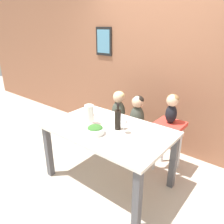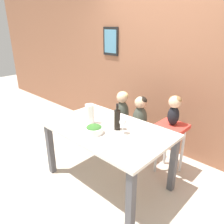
{
  "view_description": "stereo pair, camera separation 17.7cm",
  "coord_description": "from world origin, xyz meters",
  "views": [
    {
      "loc": [
        1.45,
        -1.73,
        1.83
      ],
      "look_at": [
        0.0,
        0.07,
        0.91
      ],
      "focal_mm": 35.0,
      "sensor_mm": 36.0,
      "label": 1
    },
    {
      "loc": [
        1.58,
        -1.61,
        1.83
      ],
      "look_at": [
        0.0,
        0.07,
        0.91
      ],
      "focal_mm": 35.0,
      "sensor_mm": 36.0,
      "label": 2
    }
  ],
  "objects": [
    {
      "name": "chair_right_highchair",
      "position": [
        0.45,
        0.67,
        0.53
      ],
      "size": [
        0.35,
        0.32,
        0.69
      ],
      "color": "silver",
      "rests_on": "ground_plane"
    },
    {
      "name": "wine_glass_near",
      "position": [
        0.21,
        0.02,
        0.86
      ],
      "size": [
        0.07,
        0.07,
        0.18
      ],
      "color": "white",
      "rests_on": "dining_table"
    },
    {
      "name": "person_child_center",
      "position": [
        -0.04,
        0.67,
        0.71
      ],
      "size": [
        0.2,
        0.19,
        0.49
      ],
      "color": "#3D4238",
      "rests_on": "chair_far_center"
    },
    {
      "name": "dinner_plate_front_left",
      "position": [
        -0.44,
        -0.21,
        0.73
      ],
      "size": [
        0.22,
        0.22,
        0.01
      ],
      "color": "silver",
      "rests_on": "dining_table"
    },
    {
      "name": "wine_bottle",
      "position": [
        0.1,
        0.05,
        0.85
      ],
      "size": [
        0.07,
        0.07,
        0.31
      ],
      "color": "black",
      "rests_on": "dining_table"
    },
    {
      "name": "salad_bowl_large",
      "position": [
        -0.02,
        -0.19,
        0.77
      ],
      "size": [
        0.2,
        0.2,
        0.1
      ],
      "color": "white",
      "rests_on": "dining_table"
    },
    {
      "name": "dining_table",
      "position": [
        0.0,
        0.0,
        0.63
      ],
      "size": [
        1.44,
        0.9,
        0.73
      ],
      "color": "silver",
      "rests_on": "ground_plane"
    },
    {
      "name": "dinner_plate_back_left",
      "position": [
        -0.42,
        0.27,
        0.73
      ],
      "size": [
        0.22,
        0.22,
        0.01
      ],
      "color": "silver",
      "rests_on": "dining_table"
    },
    {
      "name": "person_baby_right",
      "position": [
        0.45,
        0.67,
        0.91
      ],
      "size": [
        0.15,
        0.15,
        0.37
      ],
      "color": "black",
      "rests_on": "chair_right_highchair"
    },
    {
      "name": "person_child_left",
      "position": [
        -0.36,
        0.67,
        0.71
      ],
      "size": [
        0.2,
        0.19,
        0.49
      ],
      "color": "#3D4238",
      "rests_on": "chair_far_left"
    },
    {
      "name": "chair_far_center",
      "position": [
        -0.04,
        0.67,
        0.38
      ],
      "size": [
        0.41,
        0.37,
        0.45
      ],
      "color": "silver",
      "rests_on": "ground_plane"
    },
    {
      "name": "wall_back",
      "position": [
        -0.0,
        1.2,
        1.35
      ],
      "size": [
        10.0,
        0.09,
        2.7
      ],
      "color": "#8E5B42",
      "rests_on": "ground_plane"
    },
    {
      "name": "paper_towel_roll",
      "position": [
        -0.24,
        -0.05,
        0.85
      ],
      "size": [
        0.11,
        0.11,
        0.24
      ],
      "color": "white",
      "rests_on": "dining_table"
    },
    {
      "name": "ground_plane",
      "position": [
        0.0,
        0.0,
        0.0
      ],
      "size": [
        14.0,
        14.0,
        0.0
      ],
      "primitive_type": "plane",
      "color": "#BCB2A3"
    },
    {
      "name": "chair_far_left",
      "position": [
        -0.36,
        0.67,
        0.38
      ],
      "size": [
        0.41,
        0.37,
        0.45
      ],
      "color": "silver",
      "rests_on": "ground_plane"
    }
  ]
}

